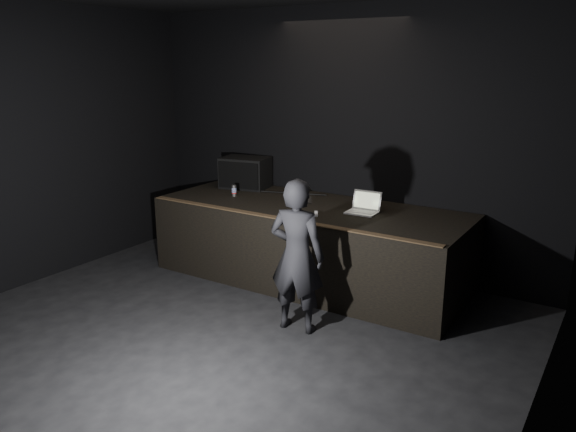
# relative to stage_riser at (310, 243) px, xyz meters

# --- Properties ---
(ground) EXTENTS (7.00, 7.00, 0.00)m
(ground) POSITION_rel_stage_riser_xyz_m (0.00, -2.73, -0.50)
(ground) COLOR black
(ground) RESTS_ON ground
(room_walls) EXTENTS (6.10, 7.10, 3.52)m
(room_walls) POSITION_rel_stage_riser_xyz_m (0.00, -2.73, 1.52)
(room_walls) COLOR black
(room_walls) RESTS_ON ground
(stage_riser) EXTENTS (4.00, 1.50, 1.00)m
(stage_riser) POSITION_rel_stage_riser_xyz_m (0.00, 0.00, 0.00)
(stage_riser) COLOR black
(stage_riser) RESTS_ON ground
(riser_lip) EXTENTS (3.92, 0.10, 0.01)m
(riser_lip) POSITION_rel_stage_riser_xyz_m (0.00, -0.71, 0.51)
(riser_lip) COLOR brown
(riser_lip) RESTS_ON stage_riser
(stage_monitor) EXTENTS (0.74, 0.60, 0.44)m
(stage_monitor) POSITION_rel_stage_riser_xyz_m (-1.34, 0.43, 0.72)
(stage_monitor) COLOR black
(stage_monitor) RESTS_ON stage_riser
(cable) EXTENTS (0.94, 0.31, 0.02)m
(cable) POSITION_rel_stage_riser_xyz_m (-0.55, 0.45, 0.51)
(cable) COLOR black
(cable) RESTS_ON stage_riser
(laptop) EXTENTS (0.37, 0.34, 0.25)m
(laptop) POSITION_rel_stage_riser_xyz_m (0.71, 0.08, 0.57)
(laptop) COLOR silver
(laptop) RESTS_ON stage_riser
(beer_can) EXTENTS (0.06, 0.06, 0.15)m
(beer_can) POSITION_rel_stage_riser_xyz_m (-1.15, -0.09, 0.58)
(beer_can) COLOR silver
(beer_can) RESTS_ON stage_riser
(plastic_cup) EXTENTS (0.08, 0.08, 0.09)m
(plastic_cup) POSITION_rel_stage_riser_xyz_m (-0.08, 0.11, 0.55)
(plastic_cup) COLOR white
(plastic_cup) RESTS_ON stage_riser
(wii_remote) EXTENTS (0.12, 0.16, 0.03)m
(wii_remote) POSITION_rel_stage_riser_xyz_m (0.29, -0.34, 0.52)
(wii_remote) COLOR white
(wii_remote) RESTS_ON stage_riser
(person) EXTENTS (0.65, 0.47, 1.65)m
(person) POSITION_rel_stage_riser_xyz_m (0.60, -1.29, 0.32)
(person) COLOR black
(person) RESTS_ON ground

